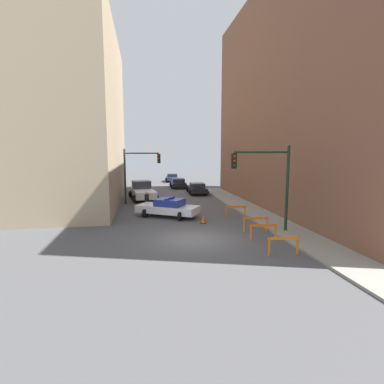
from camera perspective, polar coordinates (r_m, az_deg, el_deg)
The scene contains 17 objects.
ground_plane at distance 17.24m, azimuth 0.28°, elevation -9.01°, with size 120.00×120.00×0.00m, color #4C4C4F.
sidewalk_right at distance 19.23m, azimuth 18.97°, elevation -7.48°, with size 2.40×44.00×0.12m.
building_corner_left at distance 31.79m, azimuth -26.95°, elevation 12.61°, with size 14.00×20.00×16.24m.
building_right at distance 29.54m, azimuth 24.96°, elevation 16.05°, with size 12.00×28.00×19.19m.
traffic_light_near at distance 18.53m, azimuth 14.55°, elevation 3.04°, with size 3.64×0.35×5.20m.
traffic_light_far at distance 28.80m, azimuth -10.50°, elevation 4.48°, with size 3.44×0.35×5.20m.
police_car at distance 22.91m, azimuth -4.58°, elevation -2.96°, with size 4.97×4.03×1.52m.
white_truck at distance 31.41m, azimuth -9.40°, elevation 0.20°, with size 3.11×5.62×1.90m.
parked_car_near at distance 35.07m, azimuth 0.99°, elevation 0.70°, with size 2.34×4.34×1.31m.
parked_car_mid at distance 41.04m, azimuth -2.62°, elevation 1.72°, with size 2.35×4.34×1.31m.
parked_car_far at distance 49.70m, azimuth -3.81°, elevation 2.76°, with size 2.44×4.40×1.31m.
pedestrian_crossing at distance 25.18m, azimuth -8.60°, elevation -1.74°, with size 0.44×0.44×1.66m.
barrier_front at distance 15.24m, azimuth 17.03°, elevation -9.20°, with size 1.60×0.22×0.90m.
barrier_mid at distance 17.48m, azimuth 13.45°, elevation -6.89°, with size 1.60×0.25×0.90m.
barrier_back at distance 19.22m, azimuth 11.99°, elevation -5.52°, with size 1.60×0.30×0.90m.
barrier_corner at distance 22.85m, azimuth 8.31°, elevation -3.32°, with size 1.60×0.26×0.90m.
traffic_cone at distance 20.90m, azimuth 2.16°, elevation -5.12°, with size 0.36×0.36×0.66m.
Camera 1 is at (-2.80, -16.27, 4.96)m, focal length 28.00 mm.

